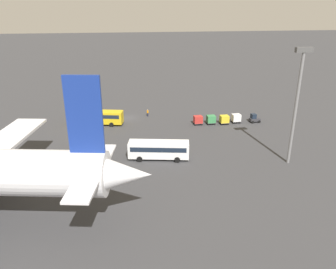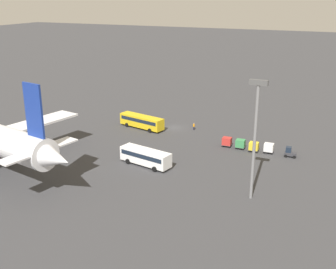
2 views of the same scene
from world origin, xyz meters
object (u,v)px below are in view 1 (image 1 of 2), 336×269
(shuttle_bus_far, at_px, (159,149))
(cargo_cart_yellow, at_px, (224,119))
(cargo_cart_red, at_px, (198,120))
(cargo_cart_white, at_px, (236,118))
(worker_person, at_px, (148,113))
(baggage_tug, at_px, (254,118))
(shuttle_bus_near, at_px, (96,116))
(cargo_cart_green, at_px, (211,119))

(shuttle_bus_far, bearing_deg, cargo_cart_yellow, -125.96)
(cargo_cart_red, bearing_deg, cargo_cart_white, 178.93)
(cargo_cart_white, bearing_deg, cargo_cart_yellow, 9.14)
(worker_person, bearing_deg, baggage_tug, 160.45)
(baggage_tug, bearing_deg, shuttle_bus_near, -11.49)
(baggage_tug, distance_m, cargo_cart_green, 10.40)
(baggage_tug, distance_m, worker_person, 25.63)
(worker_person, xyz_separation_m, cargo_cart_yellow, (-16.79, 8.71, 0.32))
(cargo_cart_white, bearing_deg, cargo_cart_green, -0.28)
(shuttle_bus_far, height_order, worker_person, shuttle_bus_far)
(shuttle_bus_far, distance_m, baggage_tug, 29.52)
(baggage_tug, height_order, cargo_cart_yellow, baggage_tug)
(cargo_cart_red, bearing_deg, cargo_cart_green, 177.36)
(baggage_tug, xyz_separation_m, worker_person, (24.15, -8.58, -0.07))
(cargo_cart_yellow, xyz_separation_m, cargo_cart_green, (3.03, -0.52, 0.00))
(cargo_cart_yellow, height_order, cargo_cart_green, same)
(cargo_cart_green, bearing_deg, shuttle_bus_far, 48.72)
(shuttle_bus_near, height_order, baggage_tug, shuttle_bus_near)
(shuttle_bus_far, distance_m, cargo_cart_green, 21.83)
(baggage_tug, distance_m, cargo_cart_white, 4.36)
(shuttle_bus_near, bearing_deg, cargo_cart_white, -173.99)
(worker_person, bearing_deg, cargo_cart_red, 143.12)
(shuttle_bus_near, relative_size, cargo_cart_yellow, 6.01)
(cargo_cart_white, bearing_deg, baggage_tug, 175.33)
(worker_person, xyz_separation_m, cargo_cart_green, (-13.76, 8.19, 0.32))
(shuttle_bus_far, distance_m, cargo_cart_red, 20.08)
(cargo_cart_green, bearing_deg, shuttle_bus_near, -9.16)
(shuttle_bus_near, height_order, cargo_cart_red, shuttle_bus_near)
(worker_person, height_order, cargo_cart_yellow, cargo_cart_yellow)
(shuttle_bus_far, bearing_deg, baggage_tug, -135.45)
(cargo_cart_green, bearing_deg, baggage_tug, 177.89)
(shuttle_bus_near, distance_m, cargo_cart_green, 26.30)
(worker_person, bearing_deg, shuttle_bus_far, 88.53)
(shuttle_bus_far, height_order, cargo_cart_red, shuttle_bus_far)
(shuttle_bus_near, relative_size, worker_person, 7.11)
(cargo_cart_red, bearing_deg, worker_person, -36.88)
(shuttle_bus_near, relative_size, cargo_cart_red, 6.01)
(cargo_cart_yellow, bearing_deg, cargo_cart_green, -9.68)
(cargo_cart_white, height_order, cargo_cart_red, same)
(cargo_cart_white, relative_size, cargo_cart_green, 1.00)
(worker_person, distance_m, cargo_cart_white, 21.46)
(baggage_tug, bearing_deg, shuttle_bus_far, 28.54)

